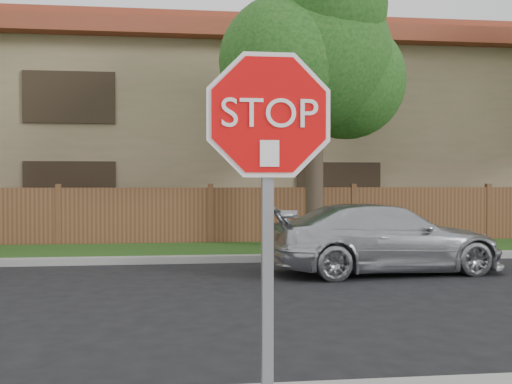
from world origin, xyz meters
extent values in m
cube|color=gray|center=(0.00, 8.15, 0.07)|extent=(70.00, 0.30, 0.15)
cube|color=#1E4714|center=(0.00, 9.80, 0.06)|extent=(70.00, 3.00, 0.12)
cube|color=brown|center=(0.00, 11.40, 0.80)|extent=(70.00, 0.12, 1.60)
cube|color=#91835A|center=(0.00, 17.00, 3.00)|extent=(34.00, 8.00, 6.00)
cube|color=brown|center=(0.00, 17.00, 6.25)|extent=(35.20, 9.20, 0.50)
cube|color=brown|center=(0.00, 17.00, 6.85)|extent=(33.00, 5.50, 0.70)
cylinder|color=#382B21|center=(2.50, 9.70, 1.96)|extent=(0.44, 0.44, 3.92)
sphere|color=#174415|center=(2.50, 9.70, 4.90)|extent=(3.80, 3.80, 3.80)
sphere|color=#174415|center=(3.40, 10.00, 4.34)|extent=(3.00, 3.00, 3.00)
sphere|color=#174415|center=(1.70, 9.30, 4.62)|extent=(3.20, 3.20, 3.20)
sphere|color=#174415|center=(2.70, 9.10, 5.95)|extent=(2.80, 2.80, 2.80)
cube|color=gray|center=(-0.28, -1.44, 1.25)|extent=(0.06, 0.06, 2.30)
cylinder|color=white|center=(-0.28, -1.50, 2.15)|extent=(1.01, 0.02, 1.01)
cylinder|color=red|center=(-0.28, -1.51, 2.15)|extent=(0.93, 0.02, 0.93)
cube|color=white|center=(-0.28, -1.53, 1.93)|extent=(0.11, 0.00, 0.15)
imported|color=#BABDC2|center=(3.12, 6.28, 0.67)|extent=(4.74, 2.28, 1.33)
camera|label=1|loc=(-0.77, -4.88, 1.77)|focal=42.00mm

